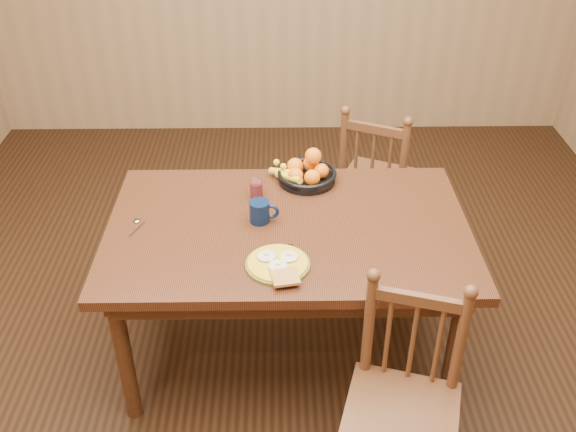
{
  "coord_description": "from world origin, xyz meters",
  "views": [
    {
      "loc": [
        -0.04,
        -2.32,
        2.37
      ],
      "look_at": [
        0.0,
        0.0,
        0.8
      ],
      "focal_mm": 40.0,
      "sensor_mm": 36.0,
      "label": 1
    }
  ],
  "objects_px": {
    "chair_far": "(377,181)",
    "coffee_mug": "(261,211)",
    "chair_near": "(403,403)",
    "fruit_bowl": "(306,172)",
    "dining_table": "(288,241)",
    "breakfast_plate": "(278,264)"
  },
  "relations": [
    {
      "from": "chair_far",
      "to": "chair_near",
      "type": "height_order",
      "value": "chair_far"
    },
    {
      "from": "dining_table",
      "to": "chair_far",
      "type": "height_order",
      "value": "chair_far"
    },
    {
      "from": "dining_table",
      "to": "fruit_bowl",
      "type": "xyz_separation_m",
      "value": [
        0.09,
        0.38,
        0.13
      ]
    },
    {
      "from": "chair_far",
      "to": "coffee_mug",
      "type": "relative_size",
      "value": 6.92
    },
    {
      "from": "fruit_bowl",
      "to": "coffee_mug",
      "type": "bearing_deg",
      "value": -121.82
    },
    {
      "from": "chair_far",
      "to": "coffee_mug",
      "type": "distance_m",
      "value": 1.12
    },
    {
      "from": "chair_near",
      "to": "breakfast_plate",
      "type": "bearing_deg",
      "value": 152.87
    },
    {
      "from": "chair_near",
      "to": "fruit_bowl",
      "type": "xyz_separation_m",
      "value": [
        -0.33,
        1.12,
        0.35
      ]
    },
    {
      "from": "chair_near",
      "to": "breakfast_plate",
      "type": "xyz_separation_m",
      "value": [
        -0.46,
        0.44,
        0.32
      ]
    },
    {
      "from": "breakfast_plate",
      "to": "coffee_mug",
      "type": "distance_m",
      "value": 0.34
    },
    {
      "from": "chair_near",
      "to": "fruit_bowl",
      "type": "height_order",
      "value": "fruit_bowl"
    },
    {
      "from": "chair_far",
      "to": "fruit_bowl",
      "type": "height_order",
      "value": "chair_far"
    },
    {
      "from": "dining_table",
      "to": "chair_far",
      "type": "relative_size",
      "value": 1.73
    },
    {
      "from": "breakfast_plate",
      "to": "chair_near",
      "type": "bearing_deg",
      "value": -43.61
    },
    {
      "from": "dining_table",
      "to": "breakfast_plate",
      "type": "height_order",
      "value": "breakfast_plate"
    },
    {
      "from": "dining_table",
      "to": "chair_near",
      "type": "relative_size",
      "value": 1.75
    },
    {
      "from": "chair_far",
      "to": "fruit_bowl",
      "type": "distance_m",
      "value": 0.75
    },
    {
      "from": "chair_near",
      "to": "fruit_bowl",
      "type": "relative_size",
      "value": 2.82
    },
    {
      "from": "dining_table",
      "to": "coffee_mug",
      "type": "xyz_separation_m",
      "value": [
        -0.12,
        0.04,
        0.14
      ]
    },
    {
      "from": "fruit_bowl",
      "to": "chair_far",
      "type": "bearing_deg",
      "value": 48.54
    },
    {
      "from": "chair_far",
      "to": "fruit_bowl",
      "type": "xyz_separation_m",
      "value": [
        -0.44,
        -0.5,
        0.35
      ]
    },
    {
      "from": "dining_table",
      "to": "fruit_bowl",
      "type": "height_order",
      "value": "fruit_bowl"
    }
  ]
}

